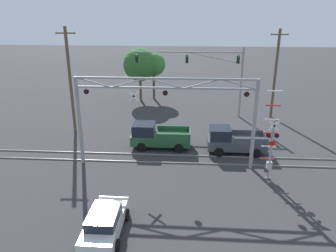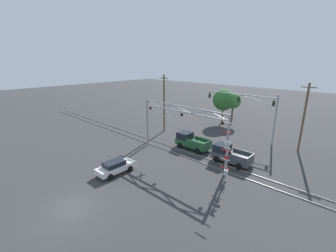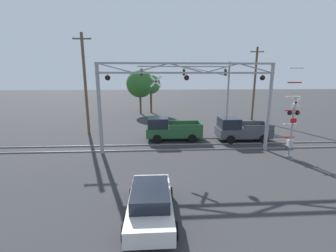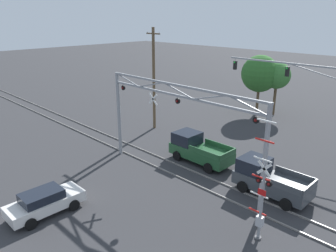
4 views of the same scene
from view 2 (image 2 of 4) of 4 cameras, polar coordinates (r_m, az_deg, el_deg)
The scene contains 13 objects.
ground_plane at distance 22.40m, azimuth -23.16°, elevation -18.65°, with size 200.00×200.00×0.00m, color #303033.
rail_track_near at distance 30.42m, azimuth 3.68°, elevation -7.55°, with size 80.00×0.08×0.10m, color gray.
rail_track_far at distance 31.46m, azimuth 5.35°, elevation -6.75°, with size 80.00×0.08×0.10m, color gray.
crossing_gantry at distance 28.67m, azimuth 3.46°, elevation 0.66°, with size 13.37×0.29×6.88m.
crossing_signal_mast at distance 24.23m, azimuth 14.58°, elevation -8.73°, with size 1.12×0.35×6.49m.
traffic_signal_span at distance 37.07m, azimuth 21.44°, elevation 4.38°, with size 12.02×0.39×7.72m.
pickup_truck_lead at distance 32.93m, azimuth 5.87°, elevation -3.86°, with size 5.12×2.36×2.15m.
pickup_truck_following at distance 29.31m, azimuth 15.32°, elevation -7.02°, with size 4.84×2.36×2.15m.
sedan_waiting at distance 26.52m, azimuth -13.23°, elevation -10.05°, with size 2.03×4.39×1.48m.
utility_pole_left at distance 39.40m, azimuth -1.01°, elevation 5.86°, with size 1.80×0.28×10.04m.
utility_pole_right at distance 35.44m, azimuth 31.22°, elevation 1.87°, with size 1.80×0.28×9.58m.
background_tree_beyond_span at distance 46.47m, azimuth 16.22°, elevation 6.11°, with size 3.05×3.05×6.16m.
background_tree_far_left_verge at distance 46.44m, azimuth 13.89°, elevation 6.43°, with size 4.24×4.24×6.85m.
Camera 2 is at (17.49, -6.54, 12.38)m, focal length 24.00 mm.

